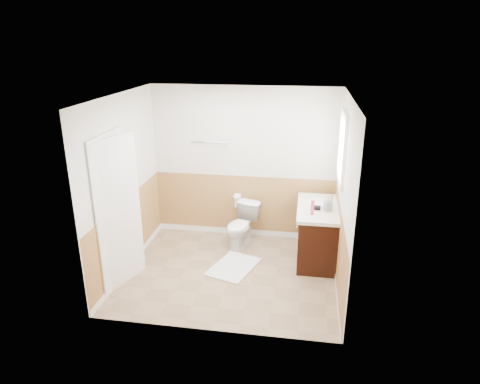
% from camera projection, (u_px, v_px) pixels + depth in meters
% --- Properties ---
extents(floor, '(3.00, 3.00, 0.00)m').
position_uv_depth(floor, '(230.00, 272.00, 6.13)').
color(floor, '#8C7051').
rests_on(floor, ground).
extents(ceiling, '(3.00, 3.00, 0.00)m').
position_uv_depth(ceiling, '(229.00, 96.00, 5.27)').
color(ceiling, white).
rests_on(ceiling, floor).
extents(wall_back, '(3.00, 0.00, 3.00)m').
position_uv_depth(wall_back, '(244.00, 164.00, 6.90)').
color(wall_back, silver).
rests_on(wall_back, floor).
extents(wall_front, '(3.00, 0.00, 3.00)m').
position_uv_depth(wall_front, '(208.00, 232.00, 4.49)').
color(wall_front, silver).
rests_on(wall_front, floor).
extents(wall_left, '(0.00, 3.00, 3.00)m').
position_uv_depth(wall_left, '(124.00, 185.00, 5.92)').
color(wall_left, silver).
rests_on(wall_left, floor).
extents(wall_right, '(0.00, 3.00, 3.00)m').
position_uv_depth(wall_right, '(344.00, 197.00, 5.47)').
color(wall_right, silver).
rests_on(wall_right, floor).
extents(wainscot_back, '(3.00, 0.00, 3.00)m').
position_uv_depth(wainscot_back, '(244.00, 207.00, 7.15)').
color(wainscot_back, '#B28047').
rests_on(wainscot_back, floor).
extents(wainscot_front, '(3.00, 0.00, 3.00)m').
position_uv_depth(wainscot_front, '(210.00, 293.00, 4.76)').
color(wainscot_front, '#B28047').
rests_on(wainscot_front, floor).
extents(wainscot_left, '(0.00, 2.60, 2.60)m').
position_uv_depth(wainscot_left, '(129.00, 234.00, 6.17)').
color(wainscot_left, '#B28047').
rests_on(wainscot_left, floor).
extents(wainscot_right, '(0.00, 2.60, 2.60)m').
position_uv_depth(wainscot_right, '(339.00, 249.00, 5.73)').
color(wainscot_right, '#B28047').
rests_on(wainscot_right, floor).
extents(toilet, '(0.58, 0.76, 0.69)m').
position_uv_depth(toilet, '(241.00, 226.00, 6.80)').
color(toilet, white).
rests_on(toilet, floor).
extents(bath_mat, '(0.77, 0.93, 0.02)m').
position_uv_depth(bath_mat, '(234.00, 267.00, 6.26)').
color(bath_mat, silver).
rests_on(bath_mat, floor).
extents(vanity_cabinet, '(0.55, 1.10, 0.80)m').
position_uv_depth(vanity_cabinet, '(317.00, 235.00, 6.38)').
color(vanity_cabinet, black).
rests_on(vanity_cabinet, floor).
extents(vanity_knob_left, '(0.03, 0.03, 0.03)m').
position_uv_depth(vanity_knob_left, '(297.00, 227.00, 6.28)').
color(vanity_knob_left, silver).
rests_on(vanity_knob_left, vanity_cabinet).
extents(vanity_knob_right, '(0.03, 0.03, 0.03)m').
position_uv_depth(vanity_knob_right, '(298.00, 222.00, 6.46)').
color(vanity_knob_right, silver).
rests_on(vanity_knob_right, vanity_cabinet).
extents(countertop, '(0.60, 1.15, 0.05)m').
position_uv_depth(countertop, '(318.00, 208.00, 6.23)').
color(countertop, white).
rests_on(countertop, vanity_cabinet).
extents(sink_basin, '(0.36, 0.36, 0.02)m').
position_uv_depth(sink_basin, '(319.00, 203.00, 6.36)').
color(sink_basin, white).
rests_on(sink_basin, countertop).
extents(faucet, '(0.02, 0.02, 0.14)m').
position_uv_depth(faucet, '(331.00, 200.00, 6.31)').
color(faucet, silver).
rests_on(faucet, countertop).
extents(lotion_bottle, '(0.05, 0.05, 0.22)m').
position_uv_depth(lotion_bottle, '(312.00, 207.00, 5.91)').
color(lotion_bottle, '#E63B59').
rests_on(lotion_bottle, countertop).
extents(soap_dispenser, '(0.13, 0.13, 0.21)m').
position_uv_depth(soap_dispenser, '(328.00, 204.00, 6.05)').
color(soap_dispenser, gray).
rests_on(soap_dispenser, countertop).
extents(hair_dryer_body, '(0.14, 0.07, 0.07)m').
position_uv_depth(hair_dryer_body, '(316.00, 208.00, 6.11)').
color(hair_dryer_body, black).
rests_on(hair_dryer_body, countertop).
extents(hair_dryer_handle, '(0.03, 0.03, 0.07)m').
position_uv_depth(hair_dryer_handle, '(313.00, 208.00, 6.18)').
color(hair_dryer_handle, black).
rests_on(hair_dryer_handle, countertop).
extents(mirror_panel, '(0.02, 0.35, 0.90)m').
position_uv_depth(mirror_panel, '(339.00, 153.00, 6.39)').
color(mirror_panel, silver).
rests_on(mirror_panel, wall_right).
extents(window_frame, '(0.04, 0.80, 1.00)m').
position_uv_depth(window_frame, '(342.00, 148.00, 5.85)').
color(window_frame, white).
rests_on(window_frame, wall_right).
extents(window_glass, '(0.01, 0.70, 0.90)m').
position_uv_depth(window_glass, '(343.00, 148.00, 5.85)').
color(window_glass, white).
rests_on(window_glass, wall_right).
extents(door, '(0.29, 0.78, 2.04)m').
position_uv_depth(door, '(119.00, 213.00, 5.56)').
color(door, white).
rests_on(door, wall_left).
extents(door_frame, '(0.02, 0.92, 2.10)m').
position_uv_depth(door_frame, '(113.00, 212.00, 5.57)').
color(door_frame, white).
rests_on(door_frame, wall_left).
extents(door_knob, '(0.06, 0.06, 0.06)m').
position_uv_depth(door_knob, '(133.00, 209.00, 5.89)').
color(door_knob, silver).
rests_on(door_knob, door).
extents(towel_bar, '(0.62, 0.02, 0.02)m').
position_uv_depth(towel_bar, '(210.00, 142.00, 6.81)').
color(towel_bar, silver).
rests_on(towel_bar, wall_back).
extents(tp_holder_bar, '(0.14, 0.02, 0.02)m').
position_uv_depth(tp_holder_bar, '(237.00, 197.00, 7.04)').
color(tp_holder_bar, silver).
rests_on(tp_holder_bar, wall_back).
extents(tp_roll, '(0.10, 0.11, 0.11)m').
position_uv_depth(tp_roll, '(237.00, 197.00, 7.04)').
color(tp_roll, white).
rests_on(tp_roll, tp_holder_bar).
extents(tp_sheet, '(0.10, 0.01, 0.16)m').
position_uv_depth(tp_sheet, '(237.00, 203.00, 7.08)').
color(tp_sheet, white).
rests_on(tp_sheet, tp_roll).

